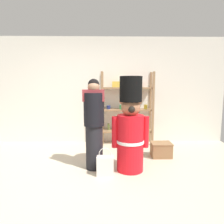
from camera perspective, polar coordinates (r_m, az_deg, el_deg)
ground_plane at (r=3.26m, az=-6.40°, el=-18.87°), size 6.40×6.40×0.00m
back_wall at (r=5.11m, az=-4.36°, el=6.01°), size 6.40×0.12×2.60m
merchandise_shelf at (r=4.93m, az=4.24°, el=1.17°), size 1.25×0.35×1.76m
teddy_bear_guard at (r=3.40m, az=5.20°, el=-4.70°), size 0.62×0.46×1.59m
person_shopper at (r=3.46m, az=-5.09°, el=-3.25°), size 0.36×0.35×1.55m
shopping_bag at (r=3.37m, az=-1.95°, el=-14.81°), size 0.27×0.15×0.46m
display_crate at (r=4.27m, az=13.70°, el=-10.29°), size 0.41×0.32×0.29m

